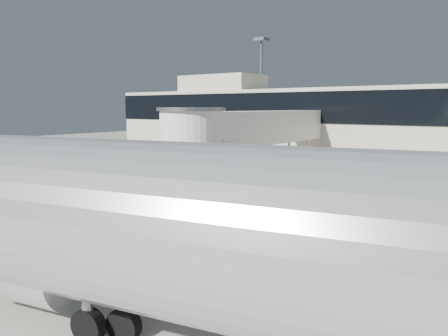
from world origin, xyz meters
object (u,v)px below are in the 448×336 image
at_px(box_cart_near, 141,212).
at_px(ground_worker, 135,214).
at_px(baggage_tug, 254,188).
at_px(aircraft, 326,252).
at_px(box_cart_far, 120,199).
at_px(belt_loader, 209,151).
at_px(minivan, 436,187).
at_px(suitcase_cart, 283,203).

relative_size(box_cart_near, ground_worker, 2.21).
height_order(baggage_tug, ground_worker, ground_worker).
bearing_deg(aircraft, box_cart_far, 140.59).
bearing_deg(belt_loader, minivan, -47.77).
xyz_separation_m(ground_worker, aircraft, (12.66, -5.95, 2.28)).
bearing_deg(baggage_tug, aircraft, -72.51).
bearing_deg(suitcase_cart, box_cart_near, -147.71).
bearing_deg(belt_loader, suitcase_cart, -66.10).
distance_m(baggage_tug, suitcase_cart, 4.53).
xyz_separation_m(baggage_tug, suitcase_cart, (3.71, -2.60, -0.13)).
bearing_deg(box_cart_near, suitcase_cart, 33.49).
relative_size(suitcase_cart, minivan, 0.60).
relative_size(baggage_tug, aircraft, 0.12).
bearing_deg(box_cart_near, belt_loader, 101.70).
xyz_separation_m(minivan, belt_loader, (-27.90, 12.31, -0.40)).
distance_m(baggage_tug, minivan, 11.36).
distance_m(box_cart_near, box_cart_far, 3.84).
height_order(suitcase_cart, ground_worker, ground_worker).
relative_size(ground_worker, belt_loader, 0.35).
height_order(box_cart_near, ground_worker, ground_worker).
xyz_separation_m(box_cart_far, belt_loader, (-12.70, 24.18, 0.25)).
distance_m(ground_worker, belt_loader, 31.88).
bearing_deg(baggage_tug, belt_loader, 116.75).
relative_size(ground_worker, aircraft, 0.07).
bearing_deg(aircraft, baggage_tug, 114.66).
xyz_separation_m(suitcase_cart, minivan, (6.86, 6.73, 0.73)).
xyz_separation_m(ground_worker, minivan, (10.75, 14.56, 0.38)).
bearing_deg(ground_worker, minivan, 44.61).
bearing_deg(baggage_tug, box_cart_near, -116.53).
xyz_separation_m(baggage_tug, box_cart_near, (-1.09, -9.24, -0.07)).
height_order(suitcase_cart, aircraft, aircraft).
bearing_deg(box_cart_near, minivan, 28.27).
distance_m(baggage_tug, belt_loader, 23.88).
distance_m(minivan, aircraft, 20.69).
bearing_deg(minivan, box_cart_far, -152.28).
bearing_deg(suitcase_cart, box_cart_far, -170.16).
distance_m(box_cart_far, belt_loader, 27.31).
bearing_deg(baggage_tug, box_cart_far, -140.67).
relative_size(baggage_tug, belt_loader, 0.59).
xyz_separation_m(baggage_tug, ground_worker, (-0.19, -10.44, 0.22)).
bearing_deg(box_cart_far, minivan, 25.25).
relative_size(minivan, belt_loader, 1.21).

